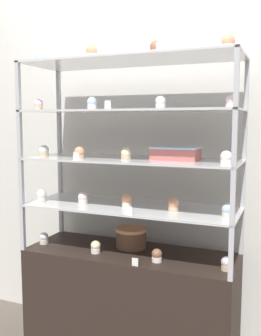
% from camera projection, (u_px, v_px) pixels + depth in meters
% --- Properties ---
extents(back_wall, '(8.00, 0.05, 2.60)m').
position_uv_depth(back_wall, '(152.00, 148.00, 2.65)').
color(back_wall, silver).
rests_on(back_wall, ground_plane).
extents(display_base, '(1.27, 0.46, 0.69)m').
position_uv_depth(display_base, '(130.00, 306.00, 2.42)').
color(display_base, black).
rests_on(display_base, ground_plane).
extents(display_riser_lower, '(1.27, 0.46, 0.28)m').
position_uv_depth(display_riser_lower, '(130.00, 209.00, 2.35)').
color(display_riser_lower, '#B7B7BC').
rests_on(display_riser_lower, display_base).
extents(display_riser_middle, '(1.27, 0.46, 0.28)m').
position_uv_depth(display_riser_middle, '(130.00, 161.00, 2.31)').
color(display_riser_middle, '#B7B7BC').
rests_on(display_riser_middle, display_riser_lower).
extents(display_riser_upper, '(1.27, 0.46, 0.28)m').
position_uv_depth(display_riser_upper, '(130.00, 113.00, 2.28)').
color(display_riser_upper, '#B7B7BC').
rests_on(display_riser_upper, display_riser_middle).
extents(display_riser_top, '(1.27, 0.46, 0.28)m').
position_uv_depth(display_riser_top, '(130.00, 63.00, 2.25)').
color(display_riser_top, '#B7B7BC').
rests_on(display_riser_top, display_riser_upper).
extents(layer_cake_centerpiece, '(0.19, 0.19, 0.13)m').
position_uv_depth(layer_cake_centerpiece, '(131.00, 237.00, 2.46)').
color(layer_cake_centerpiece, brown).
rests_on(layer_cake_centerpiece, display_base).
extents(sheet_cake_frosted, '(0.26, 0.18, 0.07)m').
position_uv_depth(sheet_cake_frosted, '(176.00, 153.00, 2.23)').
color(sheet_cake_frosted, '#C66660').
rests_on(sheet_cake_frosted, display_riser_middle).
extents(cupcake_0, '(0.06, 0.06, 0.07)m').
position_uv_depth(cupcake_0, '(44.00, 238.00, 2.53)').
color(cupcake_0, beige).
rests_on(cupcake_0, display_base).
extents(cupcake_1, '(0.06, 0.06, 0.07)m').
position_uv_depth(cupcake_1, '(96.00, 247.00, 2.35)').
color(cupcake_1, white).
rests_on(cupcake_1, display_base).
extents(cupcake_2, '(0.06, 0.06, 0.07)m').
position_uv_depth(cupcake_2, '(157.00, 255.00, 2.21)').
color(cupcake_2, white).
rests_on(cupcake_2, display_base).
extents(cupcake_3, '(0.06, 0.06, 0.07)m').
position_uv_depth(cupcake_3, '(226.00, 264.00, 2.08)').
color(cupcake_3, '#CCB28C').
rests_on(cupcake_3, display_base).
extents(price_tag_0, '(0.04, 0.00, 0.04)m').
position_uv_depth(price_tag_0, '(135.00, 262.00, 2.14)').
color(price_tag_0, white).
rests_on(price_tag_0, display_base).
extents(cupcake_4, '(0.06, 0.06, 0.08)m').
position_uv_depth(cupcake_4, '(42.00, 196.00, 2.47)').
color(cupcake_4, beige).
rests_on(cupcake_4, display_riser_lower).
extents(cupcake_5, '(0.06, 0.06, 0.08)m').
position_uv_depth(cupcake_5, '(83.00, 198.00, 2.39)').
color(cupcake_5, beige).
rests_on(cupcake_5, display_riser_lower).
extents(cupcake_6, '(0.06, 0.06, 0.08)m').
position_uv_depth(cupcake_6, '(127.00, 201.00, 2.31)').
color(cupcake_6, beige).
rests_on(cupcake_6, display_riser_lower).
extents(cupcake_7, '(0.06, 0.06, 0.08)m').
position_uv_depth(cupcake_7, '(173.00, 205.00, 2.20)').
color(cupcake_7, '#CCB28C').
rests_on(cupcake_7, display_riser_lower).
extents(cupcake_8, '(0.06, 0.06, 0.08)m').
position_uv_depth(cupcake_8, '(227.00, 211.00, 2.05)').
color(cupcake_8, beige).
rests_on(cupcake_8, display_riser_lower).
extents(price_tag_1, '(0.04, 0.00, 0.04)m').
position_uv_depth(price_tag_1, '(129.00, 211.00, 2.12)').
color(price_tag_1, white).
rests_on(price_tag_1, display_riser_lower).
extents(cupcake_9, '(0.06, 0.06, 0.07)m').
position_uv_depth(cupcake_9, '(44.00, 151.00, 2.47)').
color(cupcake_9, '#CCB28C').
rests_on(cupcake_9, display_riser_middle).
extents(cupcake_10, '(0.06, 0.06, 0.07)m').
position_uv_depth(cupcake_10, '(80.00, 153.00, 2.30)').
color(cupcake_10, '#CCB28C').
rests_on(cupcake_10, display_riser_middle).
extents(cupcake_11, '(0.06, 0.06, 0.07)m').
position_uv_depth(cupcake_11, '(126.00, 154.00, 2.26)').
color(cupcake_11, '#CCB28C').
rests_on(cupcake_11, display_riser_middle).
extents(cupcake_12, '(0.06, 0.06, 0.07)m').
position_uv_depth(cupcake_12, '(226.00, 158.00, 2.00)').
color(cupcake_12, white).
rests_on(cupcake_12, display_riser_middle).
extents(price_tag_2, '(0.04, 0.00, 0.04)m').
position_uv_depth(price_tag_2, '(76.00, 156.00, 2.21)').
color(price_tag_2, white).
rests_on(price_tag_2, display_riser_middle).
extents(cupcake_13, '(0.06, 0.06, 0.07)m').
position_uv_depth(cupcake_13, '(38.00, 105.00, 2.43)').
color(cupcake_13, '#CCB28C').
rests_on(cupcake_13, display_riser_upper).
extents(cupcake_14, '(0.06, 0.06, 0.07)m').
position_uv_depth(cupcake_14, '(92.00, 104.00, 2.23)').
color(cupcake_14, white).
rests_on(cupcake_14, display_riser_upper).
extents(cupcake_15, '(0.06, 0.06, 0.07)m').
position_uv_depth(cupcake_15, '(160.00, 103.00, 2.12)').
color(cupcake_15, white).
rests_on(cupcake_15, display_riser_upper).
extents(cupcake_16, '(0.06, 0.06, 0.07)m').
position_uv_depth(cupcake_16, '(231.00, 102.00, 2.02)').
color(cupcake_16, white).
rests_on(cupcake_16, display_riser_upper).
extents(price_tag_3, '(0.04, 0.00, 0.04)m').
position_uv_depth(price_tag_3, '(108.00, 105.00, 2.10)').
color(price_tag_3, white).
rests_on(price_tag_3, display_riser_upper).
extents(cupcake_17, '(0.07, 0.07, 0.08)m').
position_uv_depth(cupcake_17, '(41.00, 58.00, 2.42)').
color(cupcake_17, beige).
rests_on(cupcake_17, display_riser_top).
extents(cupcake_18, '(0.07, 0.07, 0.08)m').
position_uv_depth(cupcake_18, '(92.00, 52.00, 2.20)').
color(cupcake_18, white).
rests_on(cupcake_18, display_riser_top).
extents(cupcake_19, '(0.07, 0.07, 0.08)m').
position_uv_depth(cupcake_19, '(156.00, 48.00, 2.09)').
color(cupcake_19, '#CCB28C').
rests_on(cupcake_19, display_riser_top).
extents(cupcake_20, '(0.07, 0.07, 0.08)m').
position_uv_depth(cupcake_20, '(228.00, 43.00, 1.94)').
color(cupcake_20, white).
rests_on(cupcake_20, display_riser_top).
extents(price_tag_4, '(0.04, 0.00, 0.04)m').
position_uv_depth(price_tag_4, '(160.00, 46.00, 1.96)').
color(price_tag_4, white).
rests_on(price_tag_4, display_riser_top).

